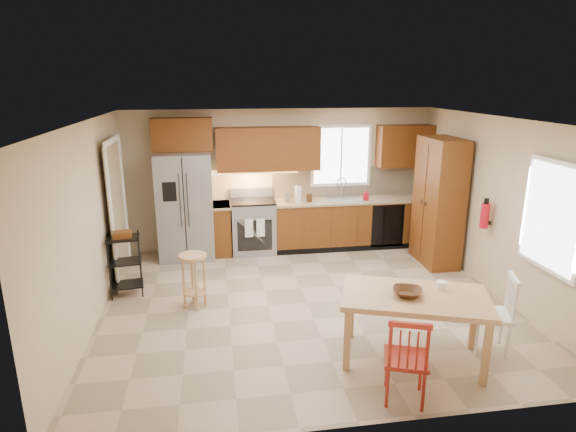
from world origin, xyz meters
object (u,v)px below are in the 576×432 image
Objects in this scene: pantry at (439,202)px; table_jar at (441,287)px; dining_table at (413,328)px; soap_bottle at (366,195)px; bar_stool at (194,281)px; table_bowl at (407,296)px; fire_extinguisher at (485,216)px; refrigerator at (186,206)px; chair_red at (406,357)px; utility_cart at (125,265)px; chair_white at (492,313)px; range_stove at (253,227)px.

pantry is 2.92m from table_jar.
table_jar is (0.34, 0.10, 0.41)m from dining_table.
pantry is 16.11× the size of table_jar.
soap_bottle reaches higher than dining_table.
bar_stool is at bearing 165.08° from dining_table.
table_jar is at bearing -94.18° from soap_bottle.
pantry reaches higher than table_bowl.
fire_extinguisher reaches higher than dining_table.
refrigerator is 9.53× the size of soap_bottle.
fire_extinguisher is 3.21m from chair_red.
soap_bottle reaches higher than utility_cart.
chair_white is 6.96× the size of table_jar.
range_stove is at bearing 116.04° from table_jar.
soap_bottle is 3.56m from table_jar.
soap_bottle is 3.65m from chair_white.
bar_stool is at bearing -146.55° from soap_bottle.
table_bowl is at bearing 88.29° from chair_red.
range_stove reaches higher than dining_table.
refrigerator is 4.51m from dining_table.
chair_white is at bearing -57.02° from range_stove.
table_jar reaches higher than dining_table.
refrigerator is 2.09m from bar_stool.
pantry reaches higher than table_jar.
bar_stool is 0.84× the size of utility_cart.
chair_white is at bearing 2.74° from table_bowl.
table_jar is (-0.26, -3.54, -0.20)m from soap_bottle.
pantry is (4.13, -0.93, 0.14)m from refrigerator.
chair_red reaches higher than table_bowl.
chair_red is 1.01× the size of utility_cart.
pantry reaches higher than fire_extinguisher.
chair_white is (0.35, -3.59, -0.54)m from soap_bottle.
pantry reaches higher than bar_stool.
fire_extinguisher is 0.40× the size of chair_white.
table_bowl reaches higher than dining_table.
pantry is at bearing 59.03° from table_bowl.
table_bowl is at bearing -70.24° from range_stove.
soap_bottle is 3.65m from bar_stool.
fire_extinguisher is at bearing 42.48° from table_bowl.
refrigerator is 1.18× the size of dining_table.
pantry is 2.82m from chair_white.
table_bowl is at bearing -41.91° from utility_cart.
bar_stool is (-3.95, -1.08, -0.67)m from pantry.
chair_red is at bearing -51.31° from utility_cart.
fire_extinguisher reaches higher than utility_cart.
soap_bottle reaches higher than chair_red.
refrigerator is 3.18m from soap_bottle.
soap_bottle is 3.74m from dining_table.
refrigerator is at bearing 129.32° from table_jar.
chair_white is at bearing 47.90° from chair_red.
dining_table is at bearing -68.94° from range_stove.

